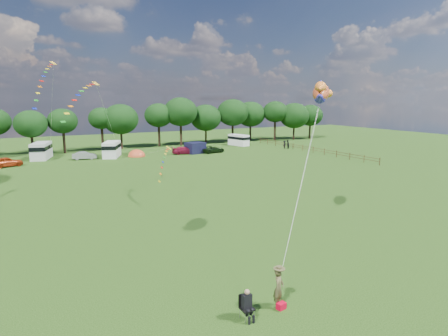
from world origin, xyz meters
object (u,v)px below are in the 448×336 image
campervan_d (239,140)px  tent_orange (137,156)px  fish_kite (321,93)px  walker_b (284,145)px  car_b (85,156)px  tent_greyblue (188,152)px  campervan_c (112,149)px  car_a (6,162)px  walker_a (287,144)px  kite_flyer (279,288)px  car_d (213,149)px  camp_chair (246,301)px  campervan_b (41,150)px  car_c (185,150)px

campervan_d → tent_orange: campervan_d is taller
fish_kite → walker_b: size_ratio=2.02×
car_b → tent_greyblue: car_b is taller
campervan_c → car_a: bearing=121.1°
car_a → walker_a: 49.70m
kite_flyer → fish_kite: 15.12m
car_d → kite_flyer: (-20.42, -48.92, 0.34)m
campervan_d → tent_greyblue: (-13.77, -4.71, -1.25)m
car_b → campervan_d: 32.47m
car_b → car_a: bearing=109.8°
camp_chair → tent_greyblue: bearing=68.8°
campervan_b → camp_chair: 56.18m
campervan_c → tent_orange: (3.98, -1.27, -1.41)m
car_a → campervan_b: bearing=-63.6°
campervan_d → walker_b: campervan_d is taller
tent_orange → walker_b: 29.57m
car_d → campervan_b: size_ratio=0.77×
car_b → campervan_d: campervan_d is taller
car_b → camp_chair: bearing=-170.9°
campervan_c → camp_chair: 52.71m
car_c → campervan_b: campervan_b is taller
kite_flyer → walker_a: size_ratio=1.10×
car_a → campervan_d: campervan_d is taller
tent_orange → tent_greyblue: size_ratio=0.94×
car_c → car_d: 5.39m
car_a → car_b: (11.29, 2.13, -0.12)m
campervan_d → tent_greyblue: bearing=95.0°
walker_b → kite_flyer: bearing=25.1°
camp_chair → walker_b: bearing=49.9°
car_a → walker_b: walker_b is taller
car_c → campervan_c: 12.78m
camp_chair → fish_kite: size_ratio=0.45×
car_d → kite_flyer: kite_flyer is taller
campervan_c → fish_kite: size_ratio=1.82×
fish_kite → walker_a: fish_kite is taller
car_d → camp_chair: camp_chair is taller
kite_flyer → walker_a: 59.48m
car_d → walker_a: size_ratio=2.62×
car_b → campervan_c: bearing=-74.4°
campervan_b → campervan_c: size_ratio=1.03×
campervan_c → tent_greyblue: 13.92m
car_c → fish_kite: size_ratio=1.37×
tent_orange → tent_greyblue: 9.84m
campervan_b → fish_kite: fish_kite is taller
car_a → fish_kite: 48.55m
campervan_d → camp_chair: (-32.09, -56.36, -0.38)m
kite_flyer → campervan_c: bearing=49.5°
campervan_b → car_b: bearing=-105.9°
walker_a → camp_chair: bearing=29.2°
tent_greyblue → fish_kite: (-7.42, -43.84, 10.39)m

